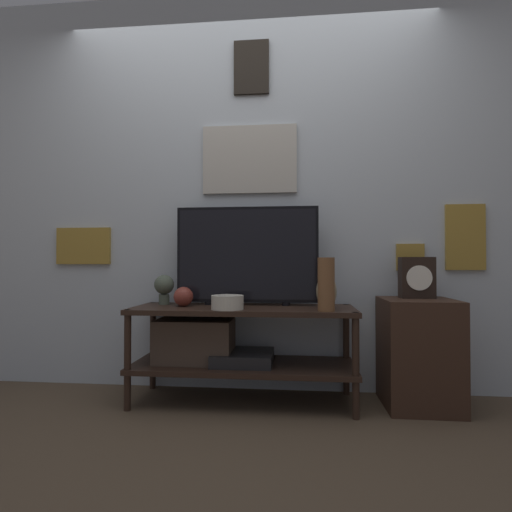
# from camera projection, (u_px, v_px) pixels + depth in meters

# --- Properties ---
(ground_plane) EXTENTS (12.00, 12.00, 0.00)m
(ground_plane) POSITION_uv_depth(u_px,v_px,m) (236.00, 419.00, 2.14)
(ground_plane) COLOR #4C3D2D
(wall_back) EXTENTS (6.40, 0.08, 2.70)m
(wall_back) POSITION_uv_depth(u_px,v_px,m) (249.00, 188.00, 2.72)
(wall_back) COLOR #B2BCC6
(wall_back) RESTS_ON ground_plane
(media_console) EXTENTS (1.34, 0.47, 0.57)m
(media_console) POSITION_uv_depth(u_px,v_px,m) (224.00, 341.00, 2.43)
(media_console) COLOR black
(media_console) RESTS_ON ground_plane
(television) EXTENTS (0.90, 0.05, 0.62)m
(television) POSITION_uv_depth(u_px,v_px,m) (247.00, 255.00, 2.53)
(television) COLOR black
(television) RESTS_ON media_console
(vase_round_glass) EXTENTS (0.12, 0.12, 0.12)m
(vase_round_glass) POSITION_uv_depth(u_px,v_px,m) (183.00, 297.00, 2.46)
(vase_round_glass) COLOR brown
(vase_round_glass) RESTS_ON media_console
(vase_tall_ceramic) EXTENTS (0.09, 0.09, 0.30)m
(vase_tall_ceramic) POSITION_uv_depth(u_px,v_px,m) (326.00, 284.00, 2.22)
(vase_tall_ceramic) COLOR brown
(vase_tall_ceramic) RESTS_ON media_console
(vase_wide_bowl) EXTENTS (0.19, 0.19, 0.08)m
(vase_wide_bowl) POSITION_uv_depth(u_px,v_px,m) (227.00, 302.00, 2.30)
(vase_wide_bowl) COLOR beige
(vase_wide_bowl) RESTS_ON media_console
(vase_urn_stoneware) EXTENTS (0.12, 0.11, 0.20)m
(vase_urn_stoneware) POSITION_uv_depth(u_px,v_px,m) (326.00, 291.00, 2.34)
(vase_urn_stoneware) COLOR tan
(vase_urn_stoneware) RESTS_ON media_console
(decorative_bust) EXTENTS (0.13, 0.13, 0.19)m
(decorative_bust) POSITION_uv_depth(u_px,v_px,m) (164.00, 287.00, 2.57)
(decorative_bust) COLOR #4C5647
(decorative_bust) RESTS_ON media_console
(side_table) EXTENTS (0.41, 0.42, 0.63)m
(side_table) POSITION_uv_depth(u_px,v_px,m) (418.00, 353.00, 2.34)
(side_table) COLOR #382319
(side_table) RESTS_ON ground_plane
(mantel_clock) EXTENTS (0.20, 0.11, 0.25)m
(mantel_clock) POSITION_uv_depth(u_px,v_px,m) (417.00, 278.00, 2.41)
(mantel_clock) COLOR black
(mantel_clock) RESTS_ON side_table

